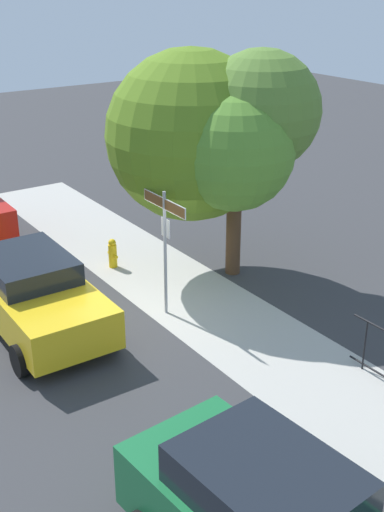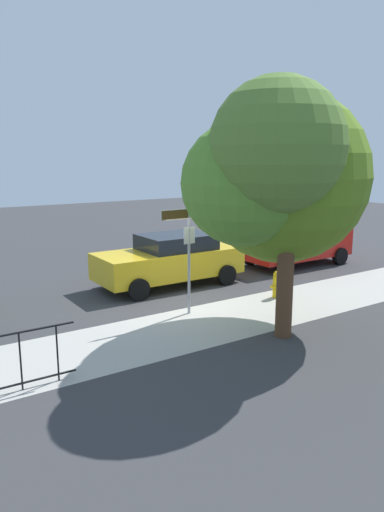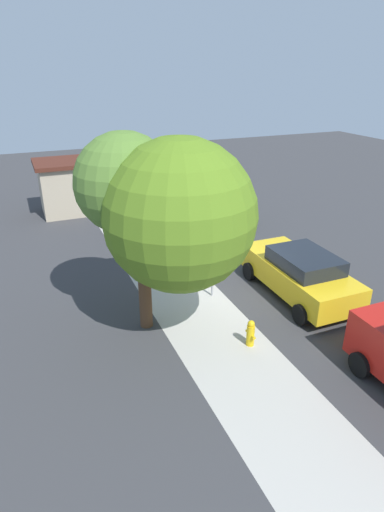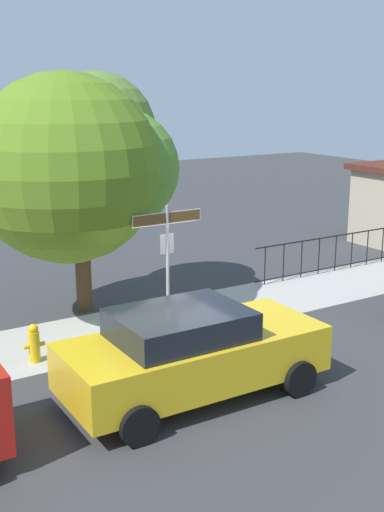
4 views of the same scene
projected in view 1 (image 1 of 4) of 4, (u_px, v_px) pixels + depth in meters
ground_plane at (138, 307)px, 15.07m from camera, size 60.00×60.00×0.00m
sidewalk_strip at (237, 327)px, 14.24m from camera, size 24.00×2.60×0.00m
street_sign at (165, 227)px, 14.03m from camera, size 1.61×0.07×2.87m
shade_tree at (212, 134)px, 15.17m from camera, size 4.75×4.49×5.58m
car_yellow at (33, 292)px, 13.94m from camera, size 4.59×2.13×1.61m
fire_hydrant at (113, 253)px, 16.99m from camera, size 0.42×0.22×0.78m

